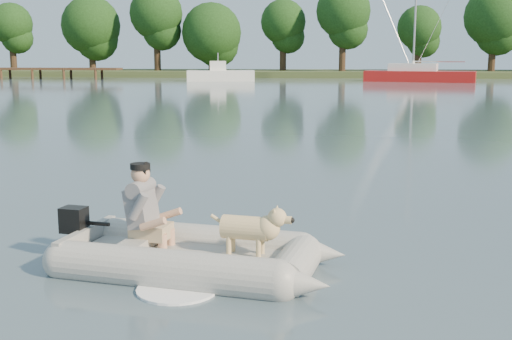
# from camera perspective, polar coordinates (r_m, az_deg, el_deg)

# --- Properties ---
(water) EXTENTS (160.00, 160.00, 0.00)m
(water) POSITION_cam_1_polar(r_m,az_deg,el_deg) (6.88, -3.88, -9.09)
(water) COLOR slate
(water) RESTS_ON ground
(shore_bank) EXTENTS (160.00, 12.00, 0.70)m
(shore_bank) POSITION_cam_1_polar(r_m,az_deg,el_deg) (68.44, 4.45, 8.52)
(shore_bank) COLOR #47512D
(shore_bank) RESTS_ON water
(dock) EXTENTS (18.00, 2.00, 1.04)m
(dock) POSITION_cam_1_polar(r_m,az_deg,el_deg) (64.39, -19.77, 8.09)
(dock) COLOR #4C331E
(dock) RESTS_ON water
(treeline) EXTENTS (75.85, 7.35, 9.27)m
(treeline) POSITION_cam_1_polar(r_m,az_deg,el_deg) (67.58, 5.77, 12.84)
(treeline) COLOR #332316
(treeline) RESTS_ON shore_bank
(dinghy) EXTENTS (4.61, 3.66, 1.21)m
(dinghy) POSITION_cam_1_polar(r_m,az_deg,el_deg) (6.84, -5.56, -4.79)
(dinghy) COLOR gray
(dinghy) RESTS_ON water
(man) EXTENTS (0.72, 0.64, 0.93)m
(man) POSITION_cam_1_polar(r_m,az_deg,el_deg) (7.08, -10.02, -3.00)
(man) COLOR slate
(man) RESTS_ON dinghy
(dog) EXTENTS (0.84, 0.43, 0.54)m
(dog) POSITION_cam_1_polar(r_m,az_deg,el_deg) (6.72, -0.95, -5.53)
(dog) COLOR tan
(dog) RESTS_ON dinghy
(outboard_motor) EXTENTS (0.40, 0.31, 0.68)m
(outboard_motor) POSITION_cam_1_polar(r_m,az_deg,el_deg) (7.54, -15.81, -5.59)
(outboard_motor) COLOR black
(outboard_motor) RESTS_ON dinghy
(motorboat) EXTENTS (6.22, 3.13, 2.52)m
(motorboat) POSITION_cam_1_polar(r_m,az_deg,el_deg) (55.76, -3.16, 9.07)
(motorboat) COLOR white
(motorboat) RESTS_ON water
(sailboat) EXTENTS (9.40, 4.92, 12.38)m
(sailboat) POSITION_cam_1_polar(r_m,az_deg,el_deg) (56.29, 14.23, 8.17)
(sailboat) COLOR #A41412
(sailboat) RESTS_ON water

